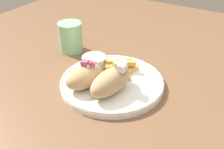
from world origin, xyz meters
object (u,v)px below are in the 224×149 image
(pita_sandwich_far, at_px, (85,76))
(water_glass, at_px, (71,38))
(fries_pile, at_px, (121,68))
(plate, at_px, (112,82))
(sauce_ramekin, at_px, (94,62))
(pita_sandwich_near, at_px, (111,81))

(pita_sandwich_far, bearing_deg, water_glass, 59.72)
(fries_pile, distance_m, water_glass, 0.22)
(plate, relative_size, water_glass, 2.88)
(pita_sandwich_far, height_order, sauce_ramekin, pita_sandwich_far)
(plate, distance_m, sauce_ramekin, 0.09)
(fries_pile, bearing_deg, water_glass, 77.02)
(plate, xyz_separation_m, pita_sandwich_far, (-0.06, 0.05, 0.03))
(sauce_ramekin, relative_size, water_glass, 0.73)
(fries_pile, height_order, sauce_ramekin, sauce_ramekin)
(pita_sandwich_far, relative_size, sauce_ramekin, 1.71)
(plate, height_order, fries_pile, fries_pile)
(pita_sandwich_far, bearing_deg, fries_pile, -8.52)
(plate, distance_m, water_glass, 0.25)
(pita_sandwich_near, distance_m, sauce_ramekin, 0.12)
(pita_sandwich_near, height_order, water_glass, water_glass)
(fries_pile, xyz_separation_m, sauce_ramekin, (-0.02, 0.07, 0.01))
(pita_sandwich_near, bearing_deg, water_glass, 67.19)
(pita_sandwich_far, xyz_separation_m, sauce_ramekin, (0.09, 0.03, -0.01))
(plate, bearing_deg, water_glass, 64.79)
(pita_sandwich_far, height_order, water_glass, water_glass)
(water_glass, bearing_deg, plate, -115.21)
(fries_pile, bearing_deg, sauce_ramekin, 107.98)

